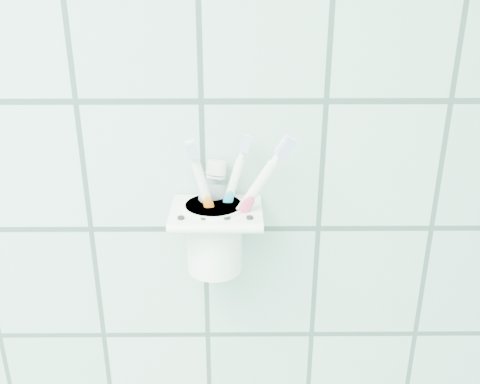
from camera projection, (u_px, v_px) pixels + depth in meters
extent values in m
cube|color=white|center=(217.00, 208.00, 0.72)|extent=(0.05, 0.02, 0.03)
cube|color=white|center=(216.00, 213.00, 0.68)|extent=(0.12, 0.09, 0.01)
cylinder|color=white|center=(215.00, 228.00, 0.64)|extent=(0.12, 0.01, 0.01)
cylinder|color=black|center=(181.00, 218.00, 0.65)|extent=(0.01, 0.01, 0.00)
cylinder|color=black|center=(204.00, 218.00, 0.65)|extent=(0.01, 0.01, 0.00)
cylinder|color=black|center=(227.00, 218.00, 0.65)|extent=(0.01, 0.01, 0.00)
cylinder|color=black|center=(250.00, 218.00, 0.65)|extent=(0.01, 0.01, 0.00)
cylinder|color=white|center=(214.00, 237.00, 0.70)|extent=(0.07, 0.07, 0.09)
cylinder|color=white|center=(214.00, 207.00, 0.69)|extent=(0.08, 0.08, 0.01)
cylinder|color=black|center=(214.00, 206.00, 0.69)|extent=(0.07, 0.07, 0.00)
cylinder|color=white|center=(225.00, 210.00, 0.69)|extent=(0.05, 0.03, 0.15)
cylinder|color=white|center=(224.00, 150.00, 0.66)|extent=(0.01, 0.01, 0.02)
cube|color=silver|center=(224.00, 142.00, 0.65)|extent=(0.02, 0.01, 0.02)
cube|color=white|center=(224.00, 140.00, 0.66)|extent=(0.02, 0.01, 0.02)
ellipsoid|color=orange|center=(225.00, 199.00, 0.68)|extent=(0.02, 0.01, 0.03)
cylinder|color=white|center=(209.00, 210.00, 0.70)|extent=(0.05, 0.02, 0.14)
cylinder|color=white|center=(207.00, 149.00, 0.66)|extent=(0.01, 0.01, 0.02)
cube|color=silver|center=(207.00, 141.00, 0.66)|extent=(0.02, 0.01, 0.02)
cube|color=white|center=(207.00, 140.00, 0.66)|extent=(0.02, 0.01, 0.02)
ellipsoid|color=teal|center=(208.00, 199.00, 0.69)|extent=(0.02, 0.01, 0.03)
cylinder|color=white|center=(203.00, 204.00, 0.68)|extent=(0.10, 0.03, 0.16)
cylinder|color=white|center=(201.00, 130.00, 0.64)|extent=(0.02, 0.01, 0.03)
cube|color=silver|center=(200.00, 120.00, 0.63)|extent=(0.02, 0.01, 0.03)
cube|color=white|center=(201.00, 118.00, 0.64)|extent=(0.02, 0.01, 0.03)
ellipsoid|color=#D83F72|center=(202.00, 191.00, 0.67)|extent=(0.03, 0.01, 0.03)
cube|color=silver|center=(204.00, 224.00, 0.70)|extent=(0.05, 0.04, 0.11)
cube|color=silver|center=(205.00, 258.00, 0.72)|extent=(0.04, 0.02, 0.02)
cone|color=silver|center=(203.00, 183.00, 0.68)|extent=(0.04, 0.04, 0.02)
cylinder|color=white|center=(203.00, 173.00, 0.67)|extent=(0.04, 0.04, 0.03)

